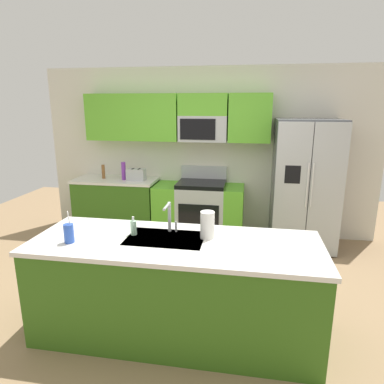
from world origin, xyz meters
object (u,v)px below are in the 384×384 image
bottle_purple (124,171)px  soap_dispenser (133,227)px  toaster (136,175)px  refrigerator (305,185)px  pepper_mill (103,172)px  sink_faucet (169,215)px  paper_towel_roll (207,225)px  range_oven (199,211)px  drink_cup_blue (69,233)px

bottle_purple → soap_dispenser: bottle_purple is taller
toaster → soap_dispenser: bearing=-71.9°
refrigerator → toaster: bearing=179.6°
refrigerator → pepper_mill: refrigerator is taller
pepper_mill → bottle_purple: bearing=-5.3°
pepper_mill → sink_faucet: size_ratio=0.77×
bottle_purple → paper_towel_roll: 2.69m
range_oven → pepper_mill: size_ratio=6.25×
refrigerator → paper_towel_roll: size_ratio=7.71×
soap_dispenser → bottle_purple: bearing=112.7°
range_oven → paper_towel_roll: (0.40, -2.20, 0.58)m
range_oven → paper_towel_roll: bearing=-79.6°
soap_dispenser → sink_faucet: bearing=19.7°
drink_cup_blue → soap_dispenser: size_ratio=1.66×
refrigerator → pepper_mill: 3.07m
drink_cup_blue → paper_towel_roll: bearing=14.8°
refrigerator → sink_faucet: size_ratio=6.56×
paper_towel_roll → sink_faucet: bearing=168.5°
toaster → sink_faucet: bearing=-63.8°
sink_faucet → toaster: bearing=116.2°
pepper_mill → soap_dispenser: pepper_mill is taller
toaster → pepper_mill: size_ratio=1.29×
toaster → drink_cup_blue: drink_cup_blue is taller
drink_cup_blue → soap_dispenser: (0.48, 0.26, -0.01)m
range_oven → bottle_purple: (-1.19, -0.04, 0.60)m
pepper_mill → sink_faucet: (1.58, -2.13, 0.06)m
toaster → pepper_mill: pepper_mill is taller
bottle_purple → soap_dispenser: bearing=-67.3°
soap_dispenser → paper_towel_roll: bearing=3.2°
sink_faucet → paper_towel_roll: (0.36, -0.07, -0.05)m
pepper_mill → soap_dispenser: size_ratio=1.28×
drink_cup_blue → soap_dispenser: 0.55m
toaster → paper_towel_roll: 2.56m
drink_cup_blue → pepper_mill: bearing=107.7°
range_oven → drink_cup_blue: 2.67m
refrigerator → pepper_mill: size_ratio=8.50×
toaster → soap_dispenser: size_ratio=1.65×
toaster → sink_faucet: sink_faucet is taller
refrigerator → soap_dispenser: size_ratio=10.88×
bottle_purple → refrigerator: bearing=-0.8°
range_oven → sink_faucet: sink_faucet is taller
bottle_purple → paper_towel_roll: (1.59, -2.17, -0.02)m
pepper_mill → soap_dispenser: 2.58m
soap_dispenser → paper_towel_roll: 0.67m
refrigerator → drink_cup_blue: bearing=-133.1°
refrigerator → bottle_purple: (-2.72, 0.04, 0.11)m
range_oven → drink_cup_blue: bearing=-106.5°
drink_cup_blue → soap_dispenser: bearing=28.9°
drink_cup_blue → refrigerator: bearing=46.9°
range_oven → soap_dispenser: (-0.26, -2.24, 0.53)m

